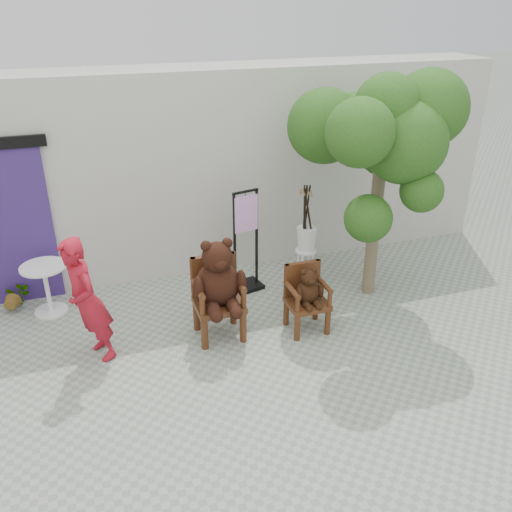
# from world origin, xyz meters

# --- Properties ---
(ground_plane) EXTENTS (60.00, 60.00, 0.00)m
(ground_plane) POSITION_xyz_m (0.00, 0.00, 0.00)
(ground_plane) COLOR gray
(ground_plane) RESTS_ON ground
(back_wall) EXTENTS (9.00, 1.00, 3.00)m
(back_wall) POSITION_xyz_m (0.00, 3.10, 1.50)
(back_wall) COLOR beige
(back_wall) RESTS_ON ground
(doorway) EXTENTS (1.40, 0.11, 2.33)m
(doorway) POSITION_xyz_m (-3.00, 2.58, 1.16)
(doorway) COLOR navy
(doorway) RESTS_ON ground
(chair_big) EXTENTS (0.66, 0.70, 1.33)m
(chair_big) POSITION_xyz_m (-0.54, 0.84, 0.75)
(chair_big) COLOR #3D1E0D
(chair_big) RESTS_ON ground
(chair_small) EXTENTS (0.50, 0.48, 0.89)m
(chair_small) POSITION_xyz_m (0.56, 0.64, 0.53)
(chair_small) COLOR #3D1E0D
(chair_small) RESTS_ON ground
(person) EXTENTS (0.56, 0.67, 1.58)m
(person) POSITION_xyz_m (-2.08, 0.84, 0.79)
(person) COLOR #A71424
(person) RESTS_ON ground
(cafe_table) EXTENTS (0.60, 0.60, 0.70)m
(cafe_table) POSITION_xyz_m (-2.59, 2.11, 0.44)
(cafe_table) COLOR white
(cafe_table) RESTS_ON ground
(display_stand) EXTENTS (0.52, 0.44, 1.51)m
(display_stand) POSITION_xyz_m (0.15, 1.89, 0.58)
(display_stand) COLOR black
(display_stand) RESTS_ON ground
(stool_bucket) EXTENTS (0.32, 0.32, 1.45)m
(stool_bucket) POSITION_xyz_m (1.11, 1.94, 0.64)
(stool_bucket) COLOR white
(stool_bucket) RESTS_ON ground
(tree) EXTENTS (2.06, 1.91, 3.13)m
(tree) POSITION_xyz_m (1.75, 1.21, 2.33)
(tree) COLOR brown
(tree) RESTS_ON ground
(potted_plant) EXTENTS (0.39, 0.36, 0.36)m
(potted_plant) POSITION_xyz_m (-3.04, 2.35, 0.18)
(potted_plant) COLOR #173B10
(potted_plant) RESTS_ON ground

